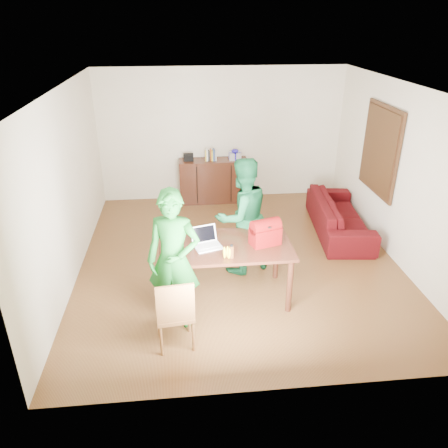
{
  "coord_description": "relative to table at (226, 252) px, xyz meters",
  "views": [
    {
      "loc": [
        -0.86,
        -6.08,
        3.6
      ],
      "look_at": [
        -0.31,
        -0.8,
        1.03
      ],
      "focal_mm": 35.0,
      "sensor_mm": 36.0,
      "label": 1
    }
  ],
  "objects": [
    {
      "name": "room",
      "position": [
        0.33,
        1.13,
        0.59
      ],
      "size": [
        5.2,
        5.7,
        2.9
      ],
      "color": "#4C2813",
      "rests_on": "ground"
    },
    {
      "name": "table",
      "position": [
        0.0,
        0.0,
        0.0
      ],
      "size": [
        1.76,
        0.99,
        0.82
      ],
      "rotation": [
        0.0,
        0.0,
        -0.0
      ],
      "color": "black",
      "rests_on": "ground"
    },
    {
      "name": "chair",
      "position": [
        -0.69,
        -0.92,
        -0.44
      ],
      "size": [
        0.48,
        0.46,
        0.95
      ],
      "rotation": [
        0.0,
        0.0,
        0.12
      ],
      "color": "brown",
      "rests_on": "ground"
    },
    {
      "name": "person_near",
      "position": [
        -0.68,
        -0.48,
        0.19
      ],
      "size": [
        0.74,
        0.58,
        1.81
      ],
      "primitive_type": "imported",
      "rotation": [
        0.0,
        0.0,
        -0.24
      ],
      "color": "#15601D",
      "rests_on": "ground"
    },
    {
      "name": "person_far",
      "position": [
        0.32,
        0.71,
        0.18
      ],
      "size": [
        1.07,
        0.98,
        1.79
      ],
      "primitive_type": "imported",
      "rotation": [
        0.0,
        0.0,
        3.57
      ],
      "color": "#13592F",
      "rests_on": "ground"
    },
    {
      "name": "laptop",
      "position": [
        -0.24,
        -0.05,
        0.15
      ],
      "size": [
        0.4,
        0.33,
        0.24
      ],
      "rotation": [
        0.0,
        0.0,
        0.29
      ],
      "color": "white",
      "rests_on": "table"
    },
    {
      "name": "bananas",
      "position": [
        -0.01,
        -0.35,
        0.14
      ],
      "size": [
        0.17,
        0.12,
        0.06
      ],
      "primitive_type": null,
      "rotation": [
        0.0,
        0.0,
        -0.14
      ],
      "color": "yellow",
      "rests_on": "table"
    },
    {
      "name": "bottle",
      "position": [
        0.04,
        -0.35,
        0.2
      ],
      "size": [
        0.07,
        0.07,
        0.19
      ],
      "primitive_type": "cylinder",
      "rotation": [
        0.0,
        0.0,
        -0.18
      ],
      "color": "#5D3215",
      "rests_on": "table"
    },
    {
      "name": "red_bag",
      "position": [
        0.52,
        -0.03,
        0.25
      ],
      "size": [
        0.43,
        0.33,
        0.28
      ],
      "primitive_type": "cube",
      "rotation": [
        0.0,
        0.0,
        0.3
      ],
      "color": "maroon",
      "rests_on": "table"
    },
    {
      "name": "sofa",
      "position": [
        2.26,
        1.83,
        -0.41
      ],
      "size": [
        1.06,
        2.2,
        0.62
      ],
      "primitive_type": "imported",
      "rotation": [
        0.0,
        0.0,
        1.46
      ],
      "color": "#34060A",
      "rests_on": "ground"
    }
  ]
}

